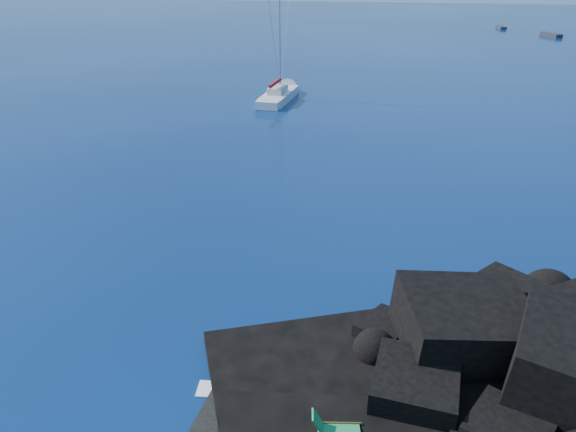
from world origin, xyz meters
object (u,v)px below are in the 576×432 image
(deck_chair, at_px, (339,425))
(distant_boat_a, at_px, (501,29))
(sailboat, at_px, (279,100))
(distant_boat_b, at_px, (551,36))

(deck_chair, height_order, distant_boat_a, deck_chair)
(sailboat, xyz_separation_m, deck_chair, (10.74, -49.50, 0.92))
(deck_chair, distance_m, distant_boat_b, 118.32)
(deck_chair, xyz_separation_m, distant_boat_a, (27.40, 125.58, -0.92))
(distant_boat_a, bearing_deg, sailboat, -121.73)
(distant_boat_a, bearing_deg, distant_boat_b, -63.76)
(sailboat, xyz_separation_m, distant_boat_a, (38.14, 76.08, 0.00))
(distant_boat_a, xyz_separation_m, distant_boat_b, (7.65, -12.57, 0.00))
(sailboat, distance_m, distant_boat_a, 85.10)
(deck_chair, distance_m, distant_boat_a, 128.54)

